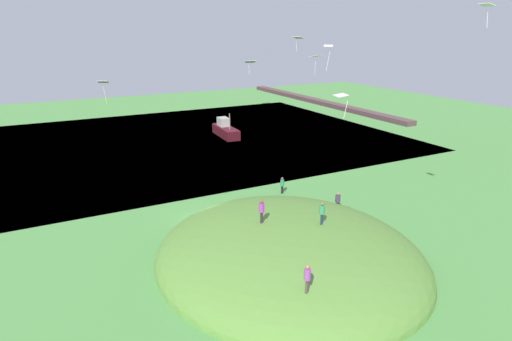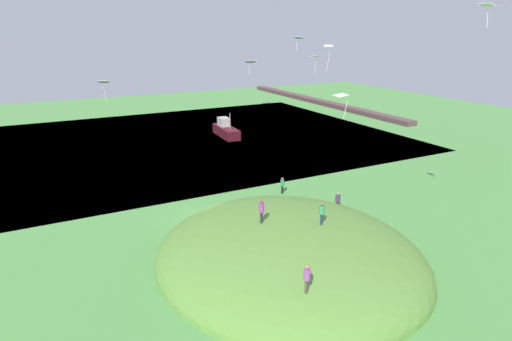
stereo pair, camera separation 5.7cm
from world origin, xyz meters
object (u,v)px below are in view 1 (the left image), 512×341
at_px(kite_2, 487,6).
at_px(boat_on_lake, 225,130).
at_px(kite_5, 316,57).
at_px(person_near_shore, 322,210).
at_px(kite_1, 103,83).
at_px(person_on_hilltop, 262,208).
at_px(person_walking_path, 338,199).
at_px(person_watching_kites, 307,275).
at_px(kite_3, 250,62).
at_px(kite_6, 341,96).
at_px(kite_9, 298,38).
at_px(kite_8, 328,48).
at_px(person_with_child, 282,183).

bearing_deg(kite_2, boat_on_lake, -179.40).
xyz_separation_m(kite_2, kite_5, (-15.49, -2.53, -3.98)).
relative_size(person_near_shore, kite_1, 0.76).
bearing_deg(person_on_hilltop, person_walking_path, 0.58).
bearing_deg(person_walking_path, kite_5, -21.15).
bearing_deg(boat_on_lake, person_walking_path, 178.74).
distance_m(boat_on_lake, kite_1, 29.03).
distance_m(person_watching_kites, kite_3, 29.22).
xyz_separation_m(person_on_hilltop, kite_2, (5.41, 13.93, 13.73)).
bearing_deg(kite_6, person_walking_path, 139.91).
bearing_deg(person_on_hilltop, kite_1, 87.98).
xyz_separation_m(person_near_shore, kite_6, (3.00, -1.32, 8.62)).
bearing_deg(kite_5, kite_1, -116.06).
distance_m(boat_on_lake, kite_5, 29.71).
relative_size(kite_6, kite_9, 1.04).
relative_size(person_watching_kites, kite_8, 0.81).
bearing_deg(kite_3, person_watching_kites, -20.52).
bearing_deg(person_near_shore, person_on_hilltop, 116.39).
relative_size(person_walking_path, kite_1, 0.81).
relative_size(person_walking_path, kite_3, 1.25).
height_order(person_walking_path, kite_3, kite_3).
bearing_deg(person_watching_kites, kite_6, 16.07).
relative_size(kite_1, kite_6, 1.57).
relative_size(person_walking_path, kite_9, 1.32).
relative_size(person_walking_path, kite_5, 0.96).
height_order(kite_2, kite_5, kite_2).
distance_m(person_on_hilltop, kite_8, 15.13).
bearing_deg(kite_6, kite_9, 155.28).
bearing_deg(kite_3, person_walking_path, 9.31).
distance_m(person_walking_path, kite_3, 18.00).
xyz_separation_m(kite_1, kite_3, (1.17, 15.36, 1.55)).
xyz_separation_m(person_on_hilltop, kite_9, (-10.73, 9.73, 11.47)).
bearing_deg(kite_6, kite_2, 89.07).
height_order(kite_2, kite_8, kite_2).
height_order(person_watching_kites, kite_5, kite_5).
xyz_separation_m(person_with_child, kite_6, (15.96, -5.89, 11.42)).
bearing_deg(kite_3, kite_6, -14.32).
bearing_deg(kite_1, person_with_child, 61.38).
distance_m(person_walking_path, kite_1, 25.04).
bearing_deg(person_with_child, person_on_hilltop, 33.32).
bearing_deg(kite_2, person_near_shore, -107.33).
xyz_separation_m(kite_8, kite_9, (-5.42, 0.51, 0.72)).
relative_size(boat_on_lake, kite_6, 5.11).
height_order(person_on_hilltop, kite_3, kite_3).
bearing_deg(kite_5, person_near_shore, -31.99).
relative_size(boat_on_lake, kite_8, 3.38).
bearing_deg(kite_9, kite_6, -24.72).
xyz_separation_m(person_near_shore, kite_8, (-7.52, 5.51, 10.82)).
bearing_deg(person_walking_path, kite_1, 37.86).
relative_size(person_near_shore, person_walking_path, 0.94).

